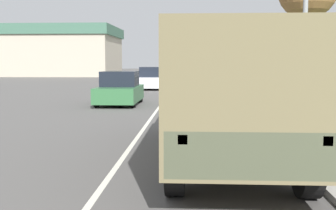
{
  "coord_description": "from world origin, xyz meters",
  "views": [
    {
      "loc": [
        1.49,
        1.74,
        2.1
      ],
      "look_at": [
        0.91,
        12.28,
        1.01
      ],
      "focal_mm": 45.0,
      "sensor_mm": 36.0,
      "label": 1
    }
  ],
  "objects_px": {
    "car_second_ahead": "(151,79)",
    "car_farthest_ahead": "(195,70)",
    "pickup_truck": "(333,93)",
    "military_truck": "(228,88)",
    "car_third_ahead": "(198,76)",
    "car_nearest_ahead": "(120,90)",
    "car_fourth_ahead": "(193,73)"
  },
  "relations": [
    {
      "from": "car_nearest_ahead",
      "to": "car_second_ahead",
      "type": "height_order",
      "value": "car_second_ahead"
    },
    {
      "from": "car_farthest_ahead",
      "to": "military_truck",
      "type": "bearing_deg",
      "value": -89.74
    },
    {
      "from": "car_second_ahead",
      "to": "car_third_ahead",
      "type": "distance_m",
      "value": 8.59
    },
    {
      "from": "car_second_ahead",
      "to": "car_third_ahead",
      "type": "xyz_separation_m",
      "value": [
        3.8,
        7.7,
        -0.01
      ]
    },
    {
      "from": "car_farthest_ahead",
      "to": "pickup_truck",
      "type": "height_order",
      "value": "pickup_truck"
    },
    {
      "from": "car_nearest_ahead",
      "to": "car_fourth_ahead",
      "type": "xyz_separation_m",
      "value": [
        3.7,
        35.07,
        -0.08
      ]
    },
    {
      "from": "car_fourth_ahead",
      "to": "car_farthest_ahead",
      "type": "relative_size",
      "value": 0.93
    },
    {
      "from": "car_third_ahead",
      "to": "car_farthest_ahead",
      "type": "bearing_deg",
      "value": 90.31
    },
    {
      "from": "car_farthest_ahead",
      "to": "pickup_truck",
      "type": "xyz_separation_m",
      "value": [
        4.89,
        -51.47,
        0.19
      ]
    },
    {
      "from": "car_nearest_ahead",
      "to": "car_farthest_ahead",
      "type": "xyz_separation_m",
      "value": [
        4.01,
        47.32,
        0.0
      ]
    },
    {
      "from": "car_second_ahead",
      "to": "car_farthest_ahead",
      "type": "height_order",
      "value": "car_second_ahead"
    },
    {
      "from": "car_nearest_ahead",
      "to": "car_farthest_ahead",
      "type": "distance_m",
      "value": 47.49
    },
    {
      "from": "military_truck",
      "to": "car_farthest_ahead",
      "type": "distance_m",
      "value": 58.85
    },
    {
      "from": "car_second_ahead",
      "to": "car_third_ahead",
      "type": "bearing_deg",
      "value": 63.74
    },
    {
      "from": "car_farthest_ahead",
      "to": "car_nearest_ahead",
      "type": "bearing_deg",
      "value": -94.84
    },
    {
      "from": "car_second_ahead",
      "to": "car_fourth_ahead",
      "type": "height_order",
      "value": "car_second_ahead"
    },
    {
      "from": "car_nearest_ahead",
      "to": "car_second_ahead",
      "type": "xyz_separation_m",
      "value": [
        0.36,
        11.96,
        0.03
      ]
    },
    {
      "from": "car_fourth_ahead",
      "to": "military_truck",
      "type": "bearing_deg",
      "value": -89.29
    },
    {
      "from": "military_truck",
      "to": "car_second_ahead",
      "type": "bearing_deg",
      "value": 99.48
    },
    {
      "from": "car_nearest_ahead",
      "to": "pickup_truck",
      "type": "bearing_deg",
      "value": -25.02
    },
    {
      "from": "pickup_truck",
      "to": "military_truck",
      "type": "bearing_deg",
      "value": -122.09
    },
    {
      "from": "car_farthest_ahead",
      "to": "pickup_truck",
      "type": "relative_size",
      "value": 0.81
    },
    {
      "from": "car_fourth_ahead",
      "to": "car_second_ahead",
      "type": "bearing_deg",
      "value": -98.23
    },
    {
      "from": "car_third_ahead",
      "to": "car_second_ahead",
      "type": "bearing_deg",
      "value": -116.26
    },
    {
      "from": "military_truck",
      "to": "car_farthest_ahead",
      "type": "xyz_separation_m",
      "value": [
        -0.27,
        58.84,
        -0.82
      ]
    },
    {
      "from": "car_nearest_ahead",
      "to": "car_second_ahead",
      "type": "distance_m",
      "value": 11.97
    },
    {
      "from": "military_truck",
      "to": "car_third_ahead",
      "type": "bearing_deg",
      "value": 90.22
    },
    {
      "from": "car_fourth_ahead",
      "to": "car_farthest_ahead",
      "type": "bearing_deg",
      "value": 88.55
    },
    {
      "from": "military_truck",
      "to": "car_farthest_ahead",
      "type": "bearing_deg",
      "value": 90.26
    },
    {
      "from": "car_second_ahead",
      "to": "military_truck",
      "type": "bearing_deg",
      "value": -80.52
    },
    {
      "from": "car_third_ahead",
      "to": "pickup_truck",
      "type": "distance_m",
      "value": 24.29
    },
    {
      "from": "military_truck",
      "to": "car_third_ahead",
      "type": "relative_size",
      "value": 1.99
    }
  ]
}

